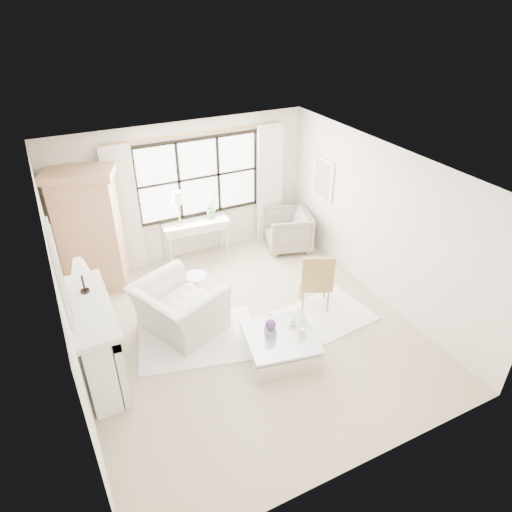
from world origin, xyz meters
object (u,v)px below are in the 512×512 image
object	(u,v)px
coffee_table	(280,346)
console_table	(196,239)
armoire	(90,230)
club_armchair	(179,308)

from	to	relation	value
coffee_table	console_table	bearing A→B (deg)	102.84
console_table	coffee_table	bearing A→B (deg)	-83.56
armoire	console_table	world-z (taller)	armoire
coffee_table	armoire	bearing A→B (deg)	134.55
armoire	coffee_table	distance (m)	3.85
club_armchair	coffee_table	bearing A→B (deg)	-160.81
armoire	club_armchair	bearing A→B (deg)	-43.82
armoire	console_table	xyz separation A→B (m)	(1.96, 0.16, -0.74)
coffee_table	club_armchair	bearing A→B (deg)	143.19
armoire	console_table	size ratio (longest dim) A/B	1.68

